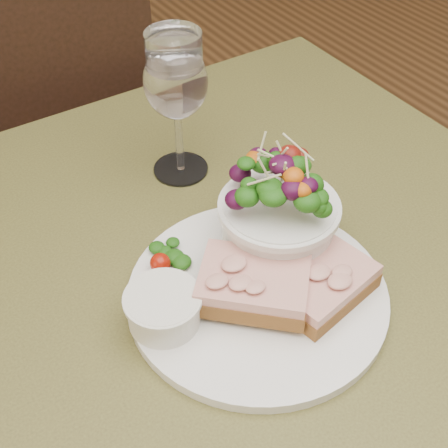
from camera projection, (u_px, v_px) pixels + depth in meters
cafe_table at (235, 332)px, 0.74m from camera, size 0.80×0.80×0.75m
chair_far at (50, 234)px, 1.37m from camera, size 0.46×0.46×0.90m
dinner_plate at (257, 294)px, 0.64m from camera, size 0.27×0.27×0.01m
sandwich_front at (320, 282)px, 0.63m from camera, size 0.12×0.10×0.03m
sandwich_back at (254, 284)px, 0.62m from camera, size 0.13×0.13×0.03m
ramekin at (163, 308)px, 0.60m from camera, size 0.07×0.07×0.04m
salad_bowl at (279, 205)px, 0.65m from camera, size 0.12×0.12×0.13m
garnish at (165, 258)px, 0.66m from camera, size 0.05×0.04×0.02m
wine_glass at (176, 86)px, 0.72m from camera, size 0.08×0.08×0.18m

